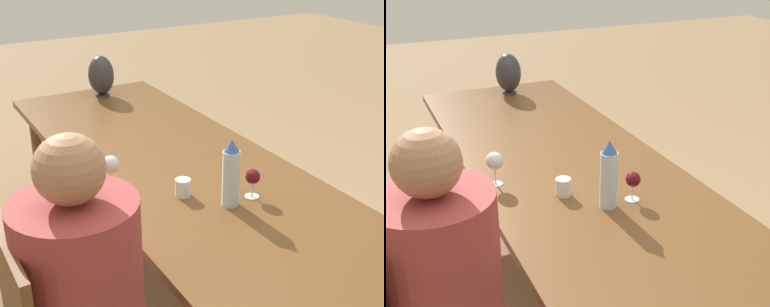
{
  "view_description": "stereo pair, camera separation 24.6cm",
  "coord_description": "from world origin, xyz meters",
  "views": [
    {
      "loc": [
        -1.91,
        1.14,
        1.83
      ],
      "look_at": [
        0.04,
        0.0,
        0.84
      ],
      "focal_mm": 50.0,
      "sensor_mm": 36.0,
      "label": 1
    },
    {
      "loc": [
        -2.03,
        0.92,
        1.83
      ],
      "look_at": [
        0.04,
        0.0,
        0.84
      ],
      "focal_mm": 50.0,
      "sensor_mm": 36.0,
      "label": 2
    }
  ],
  "objects": [
    {
      "name": "wine_glass_3",
      "position": [
        0.08,
        0.39,
        0.85
      ],
      "size": [
        0.08,
        0.08,
        0.16
      ],
      "color": "silver",
      "rests_on": "dining_table"
    },
    {
      "name": "wine_glass_2",
      "position": [
        -0.29,
        -0.1,
        0.83
      ],
      "size": [
        0.07,
        0.07,
        0.13
      ],
      "color": "silver",
      "rests_on": "dining_table"
    },
    {
      "name": "dining_table",
      "position": [
        0.0,
        0.0,
        0.68
      ],
      "size": [
        3.16,
        0.95,
        0.74
      ],
      "color": "brown",
      "rests_on": "ground_plane"
    },
    {
      "name": "water_bottle",
      "position": [
        -0.3,
        0.02,
        0.88
      ],
      "size": [
        0.07,
        0.07,
        0.29
      ],
      "color": "silver",
      "rests_on": "dining_table"
    },
    {
      "name": "chair_far",
      "position": [
        0.46,
        0.82,
        0.51
      ],
      "size": [
        0.44,
        0.44,
        0.97
      ],
      "color": "brown",
      "rests_on": "ground_plane"
    },
    {
      "name": "ground_plane",
      "position": [
        0.0,
        0.0,
        0.0
      ],
      "size": [
        14.0,
        14.0,
        0.0
      ],
      "primitive_type": "plane",
      "color": "#937551"
    },
    {
      "name": "vase",
      "position": [
        1.38,
        -0.08,
        0.88
      ],
      "size": [
        0.17,
        0.17,
        0.27
      ],
      "color": "#2D2D33",
      "rests_on": "dining_table"
    },
    {
      "name": "person_near",
      "position": [
        -0.54,
        0.73,
        0.67
      ],
      "size": [
        0.4,
        0.4,
        1.28
      ],
      "color": "#2D2D38",
      "rests_on": "ground_plane"
    },
    {
      "name": "water_tumbler",
      "position": [
        -0.13,
        0.15,
        0.78
      ],
      "size": [
        0.07,
        0.07,
        0.08
      ],
      "color": "silver",
      "rests_on": "dining_table"
    }
  ]
}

